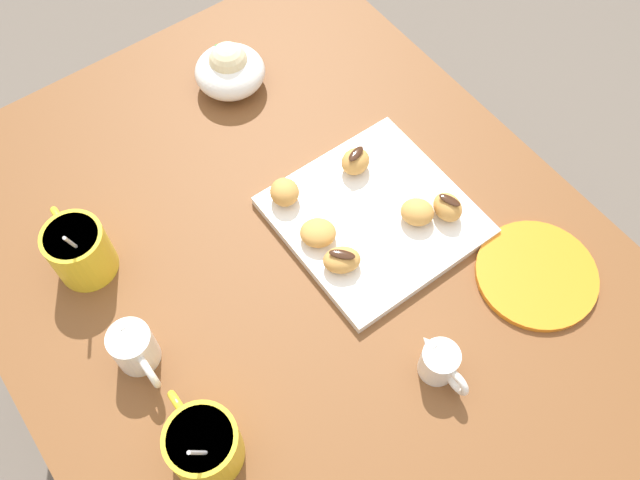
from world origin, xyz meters
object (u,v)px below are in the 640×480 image
Objects in this scene: coffee_mug_yellow_left at (203,444)px; beignet_1 at (319,234)px; beignet_0 at (417,212)px; beignet_2 at (285,192)px; beignet_4 at (355,161)px; ice_cream_bowl at (230,69)px; cream_pitcher_white at (135,350)px; beignet_3 at (448,207)px; pastry_plate_square at (374,216)px; dining_table at (298,294)px; coffee_mug_yellow_right at (79,249)px; chocolate_sauce_pitcher at (440,362)px; saucer_orange_left at (536,274)px; beignet_5 at (342,260)px.

coffee_mug_yellow_left reaches higher than beignet_1.
beignet_2 is (0.15, 0.14, 0.00)m from beignet_0.
beignet_4 reaches higher than beignet_0.
beignet_2 is at bearing 165.62° from ice_cream_bowl.
cream_pitcher_white is 2.09× the size of beignet_3.
dining_table is at bearing 82.92° from pastry_plate_square.
coffee_mug_yellow_left is 0.49m from beignet_3.
beignet_0 is (-0.04, -0.05, 0.03)m from pastry_plate_square.
coffee_mug_yellow_left reaches higher than beignet_0.
dining_table is 22.49× the size of beignet_2.
beignet_0 reaches higher than pastry_plate_square.
beignet_4 is (-0.11, -0.43, -0.01)m from coffee_mug_yellow_right.
chocolate_sauce_pitcher is (-0.25, -0.32, -0.01)m from cream_pitcher_white.
saucer_orange_left is 3.33× the size of beignet_1.
ice_cream_bowl is 0.27m from beignet_2.
ice_cream_bowl is 2.49× the size of beignet_4.
coffee_mug_yellow_left is at bearing 123.23° from dining_table.
beignet_1 is 0.06m from beignet_5.
cream_pitcher_white reaches higher than pastry_plate_square.
beignet_5 is at bearing 88.78° from beignet_0.
pastry_plate_square is 5.37× the size of beignet_0.
pastry_plate_square is 2.63× the size of cream_pitcher_white.
ice_cream_bowl is at bearing 4.47° from pastry_plate_square.
beignet_2 reaches higher than dining_table.
beignet_0 is 0.14m from beignet_5.
beignet_4 is at bearing -168.57° from ice_cream_bowl.
cream_pitcher_white is 1.92× the size of beignet_1.
saucer_orange_left is 0.20m from beignet_0.
beignet_2 is at bearing -26.26° from dining_table.
dining_table is at bearing 12.13° from chocolate_sauce_pitcher.
beignet_2 is (0.09, -0.04, 0.16)m from dining_table.
ice_cream_bowl is 2.43× the size of beignet_3.
beignet_1 is at bearing 80.94° from pastry_plate_square.
beignet_3 is 0.90× the size of beignet_5.
cream_pitcher_white reaches higher than chocolate_sauce_pitcher.
beignet_3 reaches higher than beignet_5.
coffee_mug_yellow_right is 1.16× the size of ice_cream_bowl.
beignet_0 is 0.94× the size of beignet_1.
beignet_3 is (-0.08, -0.18, 0.00)m from beignet_1.
beignet_5 is at bearing -179.47° from beignet_1.
ice_cream_bowl reaches higher than dining_table.
beignet_5 is at bearing -127.54° from coffee_mug_yellow_right.
coffee_mug_yellow_left is 0.33m from chocolate_sauce_pitcher.
beignet_2 and beignet_4 have the same top height.
beignet_3 is 1.03× the size of beignet_4.
chocolate_sauce_pitcher is at bearing -128.31° from cream_pitcher_white.
beignet_2 is (0.33, 0.23, 0.03)m from saucer_orange_left.
coffee_mug_yellow_left is at bearing 144.59° from ice_cream_bowl.
pastry_plate_square is 2.26× the size of ice_cream_bowl.
beignet_2 is 0.87× the size of beignet_5.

